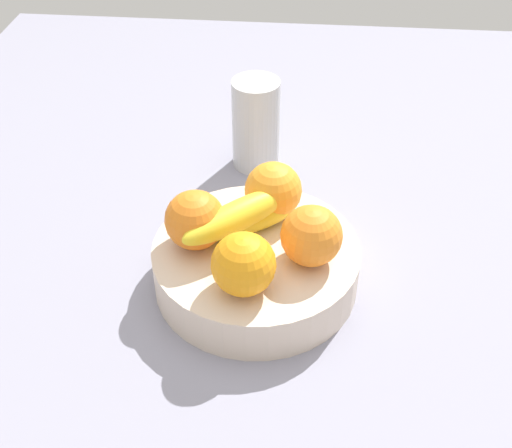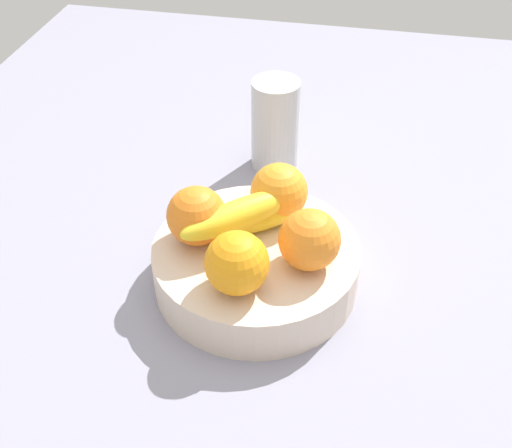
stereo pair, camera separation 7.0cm
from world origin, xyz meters
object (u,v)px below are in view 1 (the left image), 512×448
(orange_center, at_px, (195,220))
(fruit_bowl, at_px, (256,265))
(orange_front_left, at_px, (312,234))
(orange_back_left, at_px, (244,264))
(banana_bunch, at_px, (236,219))
(thermos_tumbler, at_px, (256,124))
(orange_front_right, at_px, (273,190))

(orange_center, bearing_deg, fruit_bowl, -91.41)
(orange_front_left, xyz_separation_m, orange_back_left, (-0.06, 0.08, 0.00))
(orange_back_left, relative_size, banana_bunch, 0.46)
(fruit_bowl, height_order, banana_bunch, banana_bunch)
(orange_back_left, distance_m, thermos_tumbler, 0.36)
(banana_bunch, bearing_deg, fruit_bowl, -122.87)
(orange_front_left, distance_m, orange_back_left, 0.10)
(fruit_bowl, relative_size, orange_front_left, 3.49)
(orange_center, bearing_deg, orange_front_left, -95.54)
(orange_front_left, bearing_deg, orange_center, 84.46)
(orange_center, height_order, orange_back_left, same)
(orange_front_right, bearing_deg, orange_center, 127.25)
(orange_center, relative_size, thermos_tumbler, 0.51)
(orange_front_right, bearing_deg, thermos_tumbler, 11.50)
(orange_back_left, bearing_deg, orange_front_right, -9.40)
(orange_back_left, bearing_deg, thermos_tumbler, 2.91)
(orange_center, distance_m, orange_back_left, 0.10)
(orange_front_right, bearing_deg, banana_bunch, 141.49)
(banana_bunch, bearing_deg, orange_center, 107.80)
(orange_front_left, height_order, orange_center, same)
(orange_front_right, xyz_separation_m, thermos_tumbler, (0.21, 0.04, -0.03))
(thermos_tumbler, bearing_deg, orange_center, 169.54)
(orange_front_right, bearing_deg, fruit_bowl, 167.40)
(orange_front_right, relative_size, thermos_tumbler, 0.51)
(orange_front_left, xyz_separation_m, thermos_tumbler, (0.30, 0.10, -0.03))
(orange_front_right, distance_m, orange_center, 0.12)
(orange_center, height_order, banana_bunch, orange_center)
(thermos_tumbler, bearing_deg, orange_front_right, -168.50)
(fruit_bowl, xyz_separation_m, banana_bunch, (0.02, 0.03, 0.06))
(orange_center, height_order, thermos_tumbler, thermos_tumbler)
(fruit_bowl, height_order, orange_front_right, orange_front_right)
(fruit_bowl, xyz_separation_m, orange_front_left, (-0.01, -0.07, 0.07))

